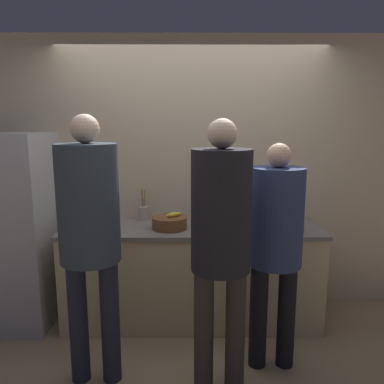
{
  "coord_description": "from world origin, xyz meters",
  "views": [
    {
      "loc": [
        -0.02,
        -2.86,
        1.79
      ],
      "look_at": [
        0.0,
        0.16,
        1.24
      ],
      "focal_mm": 35.0,
      "sensor_mm": 36.0,
      "label": 1
    }
  ],
  "objects_px": {
    "fruit_bowl": "(170,222)",
    "utensil_crock": "(144,212)",
    "refrigerator": "(16,230)",
    "person_center": "(221,234)",
    "bottle_amber": "(268,221)",
    "person_right": "(276,236)",
    "cup_black": "(299,225)",
    "person_left": "(89,224)"
  },
  "relations": [
    {
      "from": "fruit_bowl",
      "to": "cup_black",
      "type": "distance_m",
      "value": 1.11
    },
    {
      "from": "refrigerator",
      "to": "person_left",
      "type": "bearing_deg",
      "value": -43.12
    },
    {
      "from": "person_right",
      "to": "utensil_crock",
      "type": "relative_size",
      "value": 5.58
    },
    {
      "from": "person_center",
      "to": "bottle_amber",
      "type": "xyz_separation_m",
      "value": [
        0.46,
        0.79,
        -0.13
      ]
    },
    {
      "from": "refrigerator",
      "to": "fruit_bowl",
      "type": "xyz_separation_m",
      "value": [
        1.37,
        -0.07,
        0.09
      ]
    },
    {
      "from": "person_left",
      "to": "person_right",
      "type": "bearing_deg",
      "value": 6.83
    },
    {
      "from": "person_center",
      "to": "fruit_bowl",
      "type": "relative_size",
      "value": 5.97
    },
    {
      "from": "utensil_crock",
      "to": "person_center",
      "type": "bearing_deg",
      "value": -62.11
    },
    {
      "from": "fruit_bowl",
      "to": "bottle_amber",
      "type": "relative_size",
      "value": 1.31
    },
    {
      "from": "person_right",
      "to": "bottle_amber",
      "type": "height_order",
      "value": "person_right"
    },
    {
      "from": "person_right",
      "to": "cup_black",
      "type": "relative_size",
      "value": 16.37
    },
    {
      "from": "person_center",
      "to": "person_right",
      "type": "xyz_separation_m",
      "value": [
        0.41,
        0.28,
        -0.1
      ]
    },
    {
      "from": "person_left",
      "to": "bottle_amber",
      "type": "xyz_separation_m",
      "value": [
        1.32,
        0.66,
        -0.16
      ]
    },
    {
      "from": "refrigerator",
      "to": "fruit_bowl",
      "type": "bearing_deg",
      "value": -2.85
    },
    {
      "from": "person_right",
      "to": "utensil_crock",
      "type": "distance_m",
      "value": 1.39
    },
    {
      "from": "fruit_bowl",
      "to": "utensil_crock",
      "type": "xyz_separation_m",
      "value": [
        -0.26,
        0.3,
        0.02
      ]
    },
    {
      "from": "utensil_crock",
      "to": "bottle_amber",
      "type": "bearing_deg",
      "value": -20.24
    },
    {
      "from": "utensil_crock",
      "to": "bottle_amber",
      "type": "height_order",
      "value": "utensil_crock"
    },
    {
      "from": "refrigerator",
      "to": "fruit_bowl",
      "type": "distance_m",
      "value": 1.38
    },
    {
      "from": "person_center",
      "to": "person_left",
      "type": "bearing_deg",
      "value": 171.41
    },
    {
      "from": "utensil_crock",
      "to": "bottle_amber",
      "type": "distance_m",
      "value": 1.17
    },
    {
      "from": "fruit_bowl",
      "to": "cup_black",
      "type": "xyz_separation_m",
      "value": [
        1.1,
        -0.09,
        -0.0
      ]
    },
    {
      "from": "refrigerator",
      "to": "bottle_amber",
      "type": "relative_size",
      "value": 7.39
    },
    {
      "from": "bottle_amber",
      "to": "refrigerator",
      "type": "bearing_deg",
      "value": 175.62
    },
    {
      "from": "fruit_bowl",
      "to": "cup_black",
      "type": "relative_size",
      "value": 3.01
    },
    {
      "from": "person_center",
      "to": "refrigerator",
      "type": "bearing_deg",
      "value": 151.19
    },
    {
      "from": "person_left",
      "to": "utensil_crock",
      "type": "xyz_separation_m",
      "value": [
        0.23,
        1.06,
        -0.18
      ]
    },
    {
      "from": "refrigerator",
      "to": "bottle_amber",
      "type": "height_order",
      "value": "refrigerator"
    },
    {
      "from": "person_center",
      "to": "bottle_amber",
      "type": "relative_size",
      "value": 7.85
    },
    {
      "from": "refrigerator",
      "to": "bottle_amber",
      "type": "bearing_deg",
      "value": -4.38
    },
    {
      "from": "person_left",
      "to": "cup_black",
      "type": "height_order",
      "value": "person_left"
    },
    {
      "from": "bottle_amber",
      "to": "fruit_bowl",
      "type": "bearing_deg",
      "value": 173.12
    },
    {
      "from": "cup_black",
      "to": "fruit_bowl",
      "type": "bearing_deg",
      "value": 175.19
    },
    {
      "from": "person_right",
      "to": "fruit_bowl",
      "type": "bearing_deg",
      "value": 142.17
    },
    {
      "from": "bottle_amber",
      "to": "utensil_crock",
      "type": "bearing_deg",
      "value": 159.76
    },
    {
      "from": "person_right",
      "to": "cup_black",
      "type": "distance_m",
      "value": 0.61
    },
    {
      "from": "cup_black",
      "to": "utensil_crock",
      "type": "bearing_deg",
      "value": 163.8
    },
    {
      "from": "fruit_bowl",
      "to": "cup_black",
      "type": "bearing_deg",
      "value": -4.81
    },
    {
      "from": "refrigerator",
      "to": "utensil_crock",
      "type": "xyz_separation_m",
      "value": [
        1.11,
        0.24,
        0.11
      ]
    },
    {
      "from": "person_center",
      "to": "utensil_crock",
      "type": "relative_size",
      "value": 6.13
    },
    {
      "from": "fruit_bowl",
      "to": "utensil_crock",
      "type": "distance_m",
      "value": 0.4
    },
    {
      "from": "person_center",
      "to": "utensil_crock",
      "type": "bearing_deg",
      "value": 117.89
    }
  ]
}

